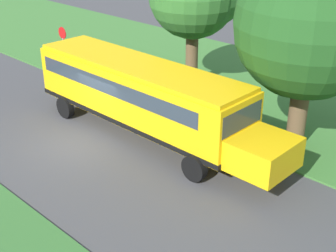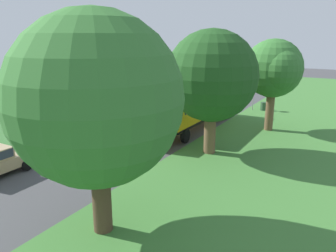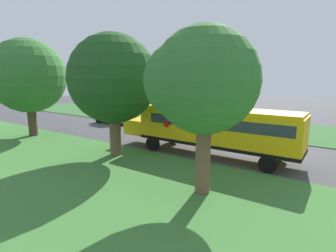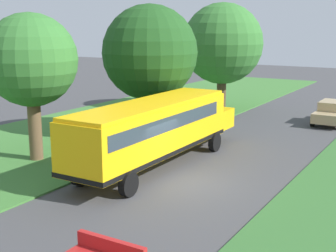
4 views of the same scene
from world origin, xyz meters
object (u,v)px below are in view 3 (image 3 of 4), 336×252
Objects in this scene: oak_tree_beside_bus at (199,81)px; oak_tree_roadside_mid at (115,80)px; school_bus at (212,127)px; car_tan_nearest at (113,115)px; oak_tree_far_end at (30,76)px.

oak_tree_roadside_mid reaches higher than oak_tree_beside_bus.
school_bus reaches higher than car_tan_nearest.
car_tan_nearest is 13.40m from oak_tree_roadside_mid.
oak_tree_far_end is (-8.51, 0.89, 4.33)m from car_tan_nearest.
oak_tree_roadside_mid is (-8.64, -9.40, 4.06)m from car_tan_nearest.
car_tan_nearest is 0.61× the size of oak_tree_beside_bus.
school_bus is 2.82× the size of car_tan_nearest.
oak_tree_roadside_mid is at bearing 72.61° from oak_tree_beside_bus.
oak_tree_far_end is (0.12, 10.29, 0.27)m from oak_tree_roadside_mid.
school_bus is 6.89m from oak_tree_roadside_mid.
car_tan_nearest is at bearing 56.67° from oak_tree_beside_bus.
oak_tree_far_end is at bearing 89.32° from oak_tree_roadside_mid.
oak_tree_beside_bus is 0.87× the size of oak_tree_far_end.
oak_tree_roadside_mid is at bearing -90.68° from oak_tree_far_end.
school_bus is 1.58× the size of oak_tree_roadside_mid.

